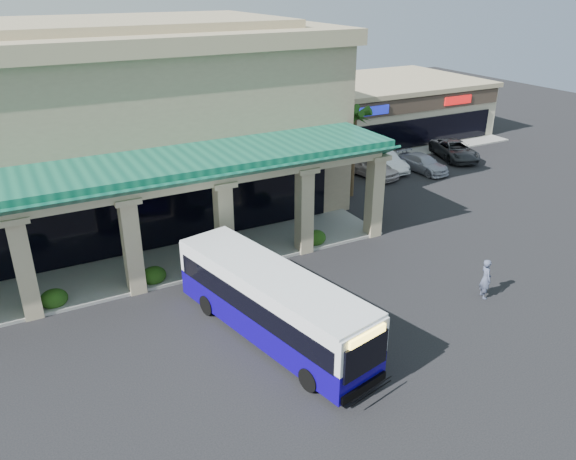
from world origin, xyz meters
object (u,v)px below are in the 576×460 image
transit_bus (272,305)px  pedestrian (486,279)px  car_silver (372,167)px  car_red (423,163)px  car_white (384,161)px  car_gray (455,150)px

transit_bus → pedestrian: (9.96, -1.86, -0.52)m
car_silver → car_red: size_ratio=1.00×
transit_bus → car_silver: bearing=30.7°
transit_bus → car_white: transit_bus is taller
transit_bus → pedestrian: 10.14m
transit_bus → car_white: bearing=29.3°
transit_bus → car_white: size_ratio=2.32×
car_silver → car_red: car_silver is taller
transit_bus → car_gray: 28.61m
pedestrian → car_silver: size_ratio=0.44×
car_white → transit_bus: bearing=-137.7°
car_silver → car_red: bearing=-22.5°
car_silver → transit_bus: bearing=-148.3°
pedestrian → car_white: bearing=-1.6°
pedestrian → car_gray: 22.24m
car_red → car_white: bearing=141.6°
car_silver → car_red: (4.14, -0.81, -0.11)m
pedestrian → car_red: bearing=-10.6°
transit_bus → car_gray: (24.23, 15.20, -0.74)m
car_silver → car_gray: 8.63m
pedestrian → car_white: pedestrian is taller
car_silver → car_white: size_ratio=0.97×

